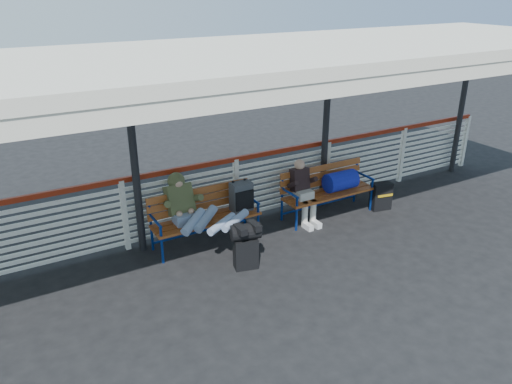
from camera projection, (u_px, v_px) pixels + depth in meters
ground at (295, 270)px, 7.54m from camera, size 60.00×60.00×0.00m
fence at (236, 188)px, 8.80m from camera, size 12.08×0.08×1.24m
canopy at (267, 57)px, 7.05m from camera, size 12.60×3.60×3.16m
luggage_stack at (246, 244)px, 7.46m from camera, size 0.49×0.34×0.73m
bench_left at (217, 206)px, 8.21m from camera, size 1.80×0.56×0.96m
bench_right at (334, 183)px, 9.15m from camera, size 1.80×0.56×0.92m
traveler_man at (205, 216)px, 7.74m from camera, size 0.94×1.64×0.77m
companion_person at (303, 191)px, 8.84m from camera, size 0.32×0.66×1.15m
suitcase_side at (381, 196)px, 9.46m from camera, size 0.41×0.29×0.53m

